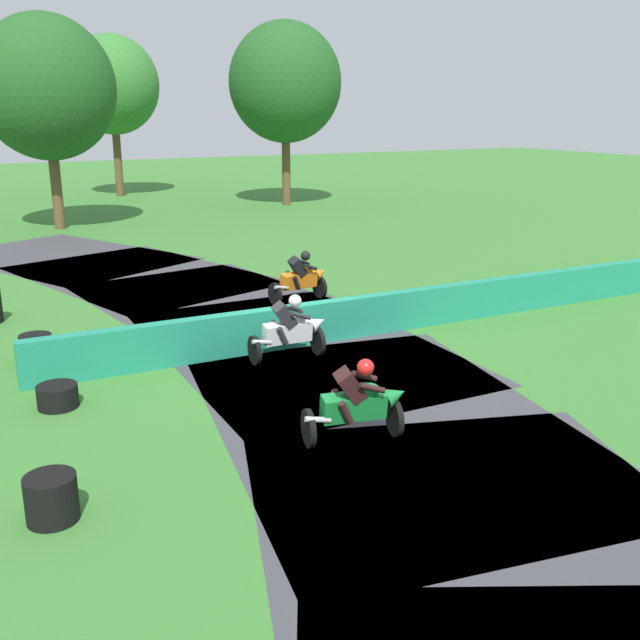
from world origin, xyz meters
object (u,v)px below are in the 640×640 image
object	(u,v)px
motorcycle_trailing_orange	(301,277)
tire_stack_far	(36,349)
motorcycle_chase_white	(291,329)
tire_stack_mid_b	(58,396)
tire_stack_mid_a	(51,498)
motorcycle_lead_green	(359,402)

from	to	relation	value
motorcycle_trailing_orange	tire_stack_far	size ratio (longest dim) A/B	2.64
motorcycle_chase_white	tire_stack_far	world-z (taller)	motorcycle_chase_white
tire_stack_far	motorcycle_trailing_orange	bearing A→B (deg)	16.20
motorcycle_chase_white	motorcycle_trailing_orange	world-z (taller)	motorcycle_chase_white
motorcycle_chase_white	tire_stack_mid_b	xyz separation A→B (m)	(-4.61, -0.42, -0.46)
motorcycle_trailing_orange	tire_stack_mid_b	world-z (taller)	motorcycle_trailing_orange
motorcycle_trailing_orange	tire_stack_mid_a	distance (m)	11.08
motorcycle_chase_white	motorcycle_trailing_orange	distance (m)	4.66
motorcycle_chase_white	tire_stack_mid_a	size ratio (longest dim) A/B	2.60
motorcycle_lead_green	motorcycle_chase_white	xyz separation A→B (m)	(0.67, 3.94, 0.00)
tire_stack_mid_a	tire_stack_far	world-z (taller)	same
motorcycle_lead_green	motorcycle_trailing_orange	world-z (taller)	motorcycle_lead_green
motorcycle_trailing_orange	tire_stack_mid_b	distance (m)	8.19
motorcycle_lead_green	motorcycle_trailing_orange	xyz separation A→B (m)	(2.87, 8.05, -0.00)
tire_stack_mid_a	motorcycle_lead_green	bearing A→B (deg)	2.67
motorcycle_chase_white	tire_stack_mid_a	bearing A→B (deg)	-141.35
tire_stack_mid_a	tire_stack_mid_b	distance (m)	3.77
tire_stack_mid_a	tire_stack_mid_b	bearing A→B (deg)	81.24
motorcycle_lead_green	motorcycle_chase_white	size ratio (longest dim) A/B	1.01
tire_stack_far	motorcycle_chase_white	bearing A→B (deg)	-24.42
tire_stack_far	tire_stack_mid_a	bearing A→B (deg)	-94.77
motorcycle_chase_white	motorcycle_trailing_orange	xyz separation A→B (m)	(2.19, 4.11, -0.00)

